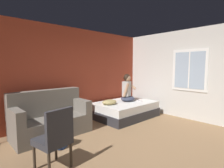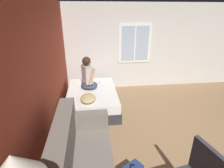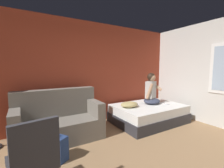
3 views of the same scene
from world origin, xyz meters
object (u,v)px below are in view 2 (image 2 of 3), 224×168
Objects in this scene: couch at (81,163)px; person_seated at (88,76)px; throw_pillow at (88,98)px; bed at (92,99)px; cell_phone at (99,83)px.

couch is 1.95× the size of person_seated.
throw_pillow is (1.75, -0.10, 0.16)m from couch.
bed is 2.16× the size of person_seated.
bed is at bearing -8.90° from throw_pillow.
bed is at bearing -4.73° from couch.
cell_phone is (2.81, -0.41, 0.09)m from couch.
bed is 1.11× the size of couch.
throw_pillow is (-0.77, 0.01, -0.29)m from person_seated.
bed is 0.58m from cell_phone.
couch is 3.56× the size of throw_pillow.
couch is at bearing 175.27° from bed.
cell_phone is at bearing -45.53° from person_seated.
person_seated is 0.82m from throw_pillow.
person_seated reaches higher than cell_phone.
bed is 3.95× the size of throw_pillow.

